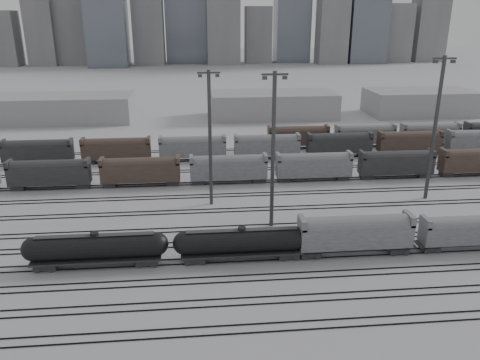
{
  "coord_description": "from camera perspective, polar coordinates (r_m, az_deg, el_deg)",
  "views": [
    {
      "loc": [
        -14.98,
        -54.88,
        30.99
      ],
      "look_at": [
        -7.7,
        22.02,
        4.0
      ],
      "focal_mm": 35.0,
      "sensor_mm": 36.0,
      "label": 1
    }
  ],
  "objects": [
    {
      "name": "warehouse_mid",
      "position": [
        154.32,
        4.04,
        9.14
      ],
      "size": [
        40.0,
        18.0,
        8.0
      ],
      "primitive_type": "cube",
      "color": "#949496",
      "rests_on": "ground"
    },
    {
      "name": "bg_string_near",
      "position": [
        94.18,
        8.98,
        1.6
      ],
      "size": [
        151.0,
        3.0,
        5.6
      ],
      "color": "gray",
      "rests_on": "ground"
    },
    {
      "name": "warehouse_right",
      "position": [
        169.75,
        21.15,
        8.83
      ],
      "size": [
        35.0,
        18.0,
        8.0
      ],
      "primitive_type": "cube",
      "color": "#949496",
      "rests_on": "ground"
    },
    {
      "name": "tank_car_a",
      "position": [
        64.08,
        -17.16,
        -7.89
      ],
      "size": [
        18.73,
        3.12,
        4.63
      ],
      "color": "black",
      "rests_on": "ground"
    },
    {
      "name": "bg_string_mid",
      "position": [
        111.65,
        11.99,
        4.21
      ],
      "size": [
        151.0,
        3.0,
        5.6
      ],
      "color": "black",
      "rests_on": "ground"
    },
    {
      "name": "tracks",
      "position": [
        80.12,
        5.81,
        -3.54
      ],
      "size": [
        220.0,
        71.5,
        0.16
      ],
      "color": "black",
      "rests_on": "ground"
    },
    {
      "name": "light_mast_d",
      "position": [
        87.41,
        22.7,
        6.1
      ],
      "size": [
        4.01,
        0.64,
        25.08
      ],
      "color": "#39393C",
      "rests_on": "ground"
    },
    {
      "name": "warehouse_left",
      "position": [
        158.8,
        -22.02,
        8.09
      ],
      "size": [
        50.0,
        18.0,
        8.0
      ],
      "primitive_type": "cube",
      "color": "#949496",
      "rests_on": "ground"
    },
    {
      "name": "tank_car_b",
      "position": [
        62.91,
        0.23,
        -7.54
      ],
      "size": [
        18.35,
        3.06,
        4.53
      ],
      "color": "black",
      "rests_on": "ground"
    },
    {
      "name": "light_mast_c",
      "position": [
        69.64,
        4.06,
        3.94
      ],
      "size": [
        3.81,
        0.61,
        23.83
      ],
      "color": "#39393C",
      "rests_on": "ground"
    },
    {
      "name": "bg_string_far",
      "position": [
        125.05,
        18.64,
        5.22
      ],
      "size": [
        66.0,
        3.0,
        5.6
      ],
      "color": "#4E3A31",
      "rests_on": "ground"
    },
    {
      "name": "ground",
      "position": [
        64.78,
        8.77,
        -9.57
      ],
      "size": [
        900.0,
        900.0,
        0.0
      ],
      "primitive_type": "plane",
      "color": "silver",
      "rests_on": "ground"
    },
    {
      "name": "hopper_car_b",
      "position": [
        72.82,
        26.15,
        -5.44
      ],
      "size": [
        13.61,
        2.7,
        4.87
      ],
      "color": "black",
      "rests_on": "ground"
    },
    {
      "name": "skyline",
      "position": [
        335.89,
        -1.06,
        19.89
      ],
      "size": [
        316.0,
        22.4,
        95.0
      ],
      "color": "gray",
      "rests_on": "ground"
    },
    {
      "name": "light_mast_b",
      "position": [
        78.43,
        -3.68,
        5.38
      ],
      "size": [
        3.69,
        0.59,
        23.05
      ],
      "color": "#39393C",
      "rests_on": "ground"
    },
    {
      "name": "hopper_car_a",
      "position": [
        65.76,
        13.88,
        -6.12
      ],
      "size": [
        15.56,
        3.09,
        5.56
      ],
      "color": "black",
      "rests_on": "ground"
    }
  ]
}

